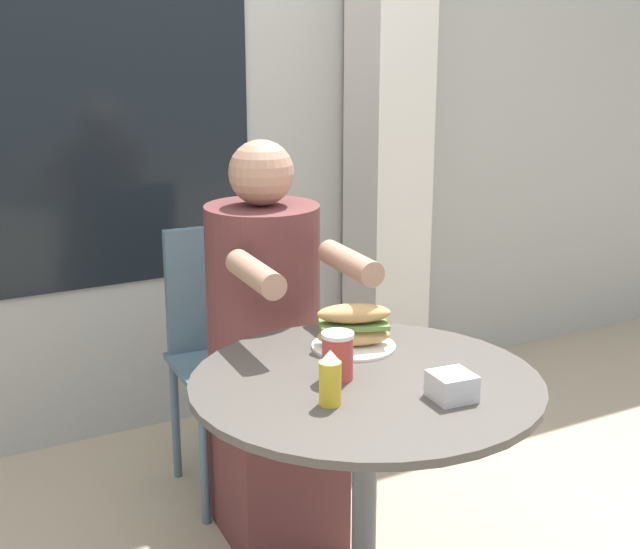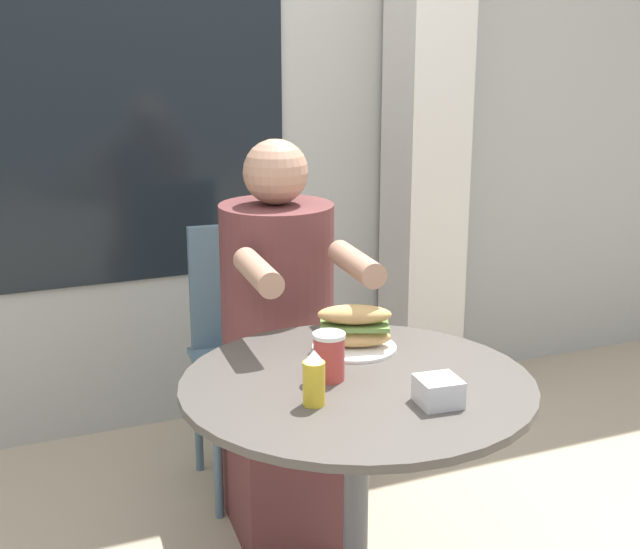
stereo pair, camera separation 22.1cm
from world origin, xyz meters
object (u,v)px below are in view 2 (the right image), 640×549
at_px(sandwich_on_plate, 354,330).
at_px(drink_cup, 329,356).
at_px(seated_diner, 281,366).
at_px(condiment_bottle, 314,378).
at_px(diner_chair, 248,331).
at_px(cafe_table, 357,452).

xyz_separation_m(sandwich_on_plate, drink_cup, (-0.14, -0.16, 0.01)).
relative_size(seated_diner, condiment_bottle, 9.44).
distance_m(diner_chair, sandwich_on_plate, 0.79).
relative_size(sandwich_on_plate, condiment_bottle, 1.70).
relative_size(seated_diner, drink_cup, 10.52).
height_order(diner_chair, drink_cup, diner_chair).
height_order(seated_diner, condiment_bottle, seated_diner).
bearing_deg(condiment_bottle, diner_chair, 79.48).
distance_m(drink_cup, condiment_bottle, 0.15).
xyz_separation_m(diner_chair, sandwich_on_plate, (0.04, -0.75, 0.24)).
bearing_deg(cafe_table, drink_cup, 148.54).
bearing_deg(drink_cup, sandwich_on_plate, 48.65).
bearing_deg(condiment_bottle, seated_diner, 75.22).
relative_size(diner_chair, drink_cup, 7.65).
xyz_separation_m(diner_chair, condiment_bottle, (-0.19, -1.03, 0.25)).
distance_m(cafe_table, diner_chair, 0.95).
distance_m(seated_diner, sandwich_on_plate, 0.47).
height_order(cafe_table, condiment_bottle, condiment_bottle).
bearing_deg(seated_diner, condiment_bottle, 80.07).
height_order(cafe_table, seated_diner, seated_diner).
bearing_deg(diner_chair, seated_diner, 93.09).
bearing_deg(drink_cup, cafe_table, -31.46).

